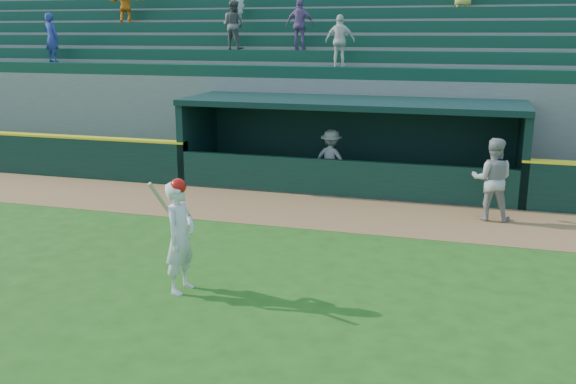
% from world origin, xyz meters
% --- Properties ---
extents(ground, '(120.00, 120.00, 0.00)m').
position_xyz_m(ground, '(0.00, 0.00, 0.00)').
color(ground, '#1F4C13').
rests_on(ground, ground).
extents(warning_track, '(40.00, 3.00, 0.01)m').
position_xyz_m(warning_track, '(0.00, 4.90, 0.01)').
color(warning_track, brown).
rests_on(warning_track, ground).
extents(dugout_player_front, '(0.95, 0.74, 1.94)m').
position_xyz_m(dugout_player_front, '(3.82, 5.36, 0.97)').
color(dugout_player_front, '#979692').
rests_on(dugout_player_front, ground).
extents(dugout_player_inside, '(1.20, 0.86, 1.67)m').
position_xyz_m(dugout_player_inside, '(-0.43, 7.30, 0.84)').
color(dugout_player_inside, gray).
rests_on(dugout_player_inside, ground).
extents(dugout, '(9.40, 2.80, 2.46)m').
position_xyz_m(dugout, '(0.00, 8.00, 1.36)').
color(dugout, slate).
rests_on(dugout, ground).
extents(stands, '(34.50, 6.25, 7.11)m').
position_xyz_m(stands, '(0.00, 12.57, 2.40)').
color(stands, slate).
rests_on(stands, ground).
extents(batter_at_plate, '(0.58, 0.82, 1.98)m').
position_xyz_m(batter_at_plate, '(-1.24, -0.56, 0.98)').
color(batter_at_plate, silver).
rests_on(batter_at_plate, ground).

